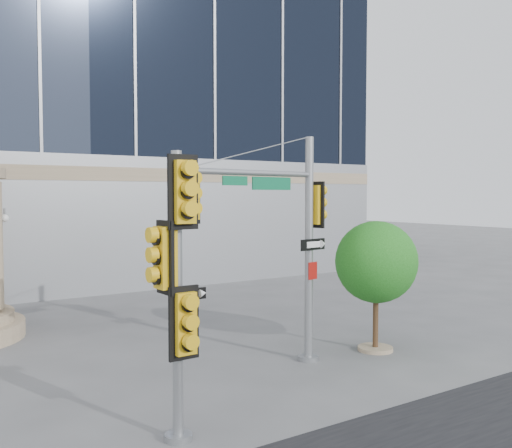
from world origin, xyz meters
TOP-DOWN VIEW (x-y plane):
  - ground at (0.00, 0.00)m, footprint 120.00×120.00m
  - main_signal_pole at (0.64, 1.34)m, footprint 4.48×1.06m
  - secondary_signal_pole at (-3.34, -1.11)m, footprint 0.88×0.65m
  - street_tree at (3.85, 1.22)m, footprint 2.31×2.26m

SIDE VIEW (x-z plane):
  - ground at x=0.00m, z-range 0.00..0.00m
  - street_tree at x=3.85m, z-range 0.57..4.17m
  - secondary_signal_pole at x=-3.34m, z-range 0.44..5.52m
  - main_signal_pole at x=0.64m, z-range 0.69..6.49m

